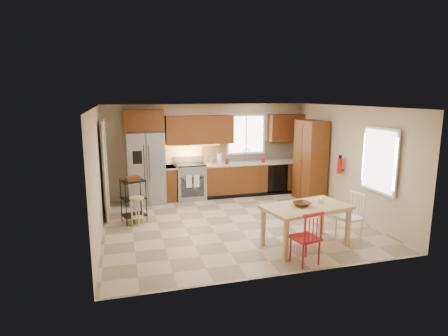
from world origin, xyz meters
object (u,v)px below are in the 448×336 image
object	(u,v)px
soap_bottle	(263,159)
dining_table	(305,226)
table_bowl	(302,206)
fire_extinguisher	(340,166)
table_jar	(320,202)
pantry	(310,161)
refrigerator	(146,168)
bar_stool	(137,211)
chair_white	(349,217)
range_stove	(190,182)
utility_cart	(134,201)
chair_red	(305,237)

from	to	relation	value
soap_bottle	dining_table	distance (m)	3.74
dining_table	table_bowl	distance (m)	0.40
fire_extinguisher	table_jar	distance (m)	2.14
dining_table	table_jar	bearing A→B (deg)	4.89
soap_bottle	pantry	distance (m)	1.31
refrigerator	bar_stool	xyz separation A→B (m)	(-0.33, -1.70, -0.60)
refrigerator	dining_table	xyz separation A→B (m)	(2.59, -3.66, -0.53)
dining_table	chair_white	bearing A→B (deg)	-8.05
dining_table	table_bowl	xyz separation A→B (m)	(-0.10, 0.00, 0.39)
table_bowl	range_stove	bearing A→B (deg)	109.81
utility_cart	chair_white	bearing A→B (deg)	-45.41
soap_bottle	fire_extinguisher	size ratio (longest dim) A/B	0.53
pantry	fire_extinguisher	size ratio (longest dim) A/B	5.83
soap_bottle	utility_cart	distance (m)	3.88
range_stove	utility_cart	size ratio (longest dim) A/B	0.94
pantry	utility_cart	distance (m)	4.58
pantry	utility_cart	bearing A→B (deg)	-173.05
fire_extinguisher	table_bowl	world-z (taller)	fire_extinguisher
table_bowl	table_jar	bearing A→B (deg)	12.53
refrigerator	utility_cart	distance (m)	1.58
fire_extinguisher	bar_stool	xyz separation A→B (m)	(-4.66, 0.27, -0.79)
pantry	chair_white	bearing A→B (deg)	-102.43
table_bowl	utility_cart	distance (m)	3.63
table_bowl	chair_white	bearing A→B (deg)	2.74
table_bowl	table_jar	xyz separation A→B (m)	(0.43, 0.10, 0.03)
range_stove	chair_white	size ratio (longest dim) A/B	1.01
bar_stool	utility_cart	size ratio (longest dim) A/B	0.64
range_stove	table_jar	world-z (taller)	range_stove
dining_table	chair_white	size ratio (longest dim) A/B	1.70
chair_red	table_bowl	size ratio (longest dim) A/B	2.90
refrigerator	soap_bottle	distance (m)	3.18
fire_extinguisher	utility_cart	size ratio (longest dim) A/B	0.37
bar_stool	dining_table	bearing A→B (deg)	-47.68
chair_white	dining_table	bearing A→B (deg)	81.95
pantry	dining_table	size ratio (longest dim) A/B	1.36
pantry	dining_table	distance (m)	3.21
soap_bottle	chair_red	bearing A→B (deg)	-102.39
soap_bottle	chair_red	size ratio (longest dim) A/B	0.21
chair_red	table_jar	xyz separation A→B (m)	(0.69, 0.75, 0.34)
fire_extinguisher	range_stove	bearing A→B (deg)	147.38
soap_bottle	pantry	world-z (taller)	pantry
fire_extinguisher	chair_red	xyz separation A→B (m)	(-2.09, -2.34, -0.65)
range_stove	table_bowl	xyz separation A→B (m)	(1.34, -3.72, 0.30)
range_stove	soap_bottle	bearing A→B (deg)	-2.40
dining_table	table_jar	world-z (taller)	table_jar
chair_red	chair_white	size ratio (longest dim) A/B	1.00
fire_extinguisher	bar_stool	distance (m)	4.73
range_stove	soap_bottle	world-z (taller)	soap_bottle
refrigerator	dining_table	world-z (taller)	refrigerator
pantry	table_jar	bearing A→B (deg)	-114.52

